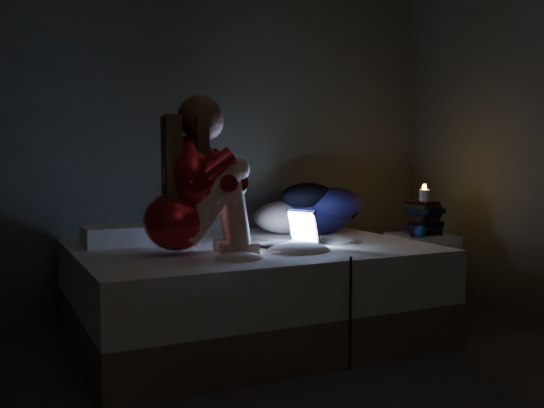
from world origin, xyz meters
TOP-DOWN VIEW (x-y plane):
  - floor at (0.00, 0.00)m, footprint 3.60×3.80m
  - wall_back at (0.00, 1.91)m, footprint 3.60×0.02m
  - bed at (-0.06, 1.10)m, footprint 2.01×1.51m
  - pillow at (-0.77, 1.40)m, footprint 0.40×0.29m
  - woman at (-0.57, 0.90)m, footprint 0.57×0.42m
  - laptop at (0.11, 0.90)m, footprint 0.37×0.32m
  - clothes_pile at (0.57, 1.43)m, footprint 0.72×0.63m
  - nightstand at (1.24, 1.06)m, footprint 0.48×0.44m
  - book_stack at (1.26, 1.08)m, footprint 0.19×0.25m
  - candle at (1.26, 1.08)m, footprint 0.07×0.07m
  - phone at (1.15, 0.99)m, footprint 0.12×0.16m
  - blue_orb at (1.15, 0.91)m, footprint 0.08×0.08m

SIDE VIEW (x-z plane):
  - floor at x=0.00m, z-range -0.02..0.00m
  - nightstand at x=1.24m, z-range 0.00..0.54m
  - bed at x=-0.06m, z-range 0.00..0.55m
  - phone at x=1.15m, z-range 0.54..0.56m
  - blue_orb at x=1.15m, z-range 0.54..0.62m
  - pillow at x=-0.77m, z-range 0.55..0.67m
  - laptop at x=0.11m, z-range 0.55..0.77m
  - book_stack at x=1.26m, z-range 0.54..0.78m
  - clothes_pile at x=0.57m, z-range 0.55..0.92m
  - candle at x=1.26m, z-range 0.78..0.86m
  - woman at x=-0.57m, z-range 0.55..1.41m
  - wall_back at x=0.00m, z-range 0.00..2.60m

